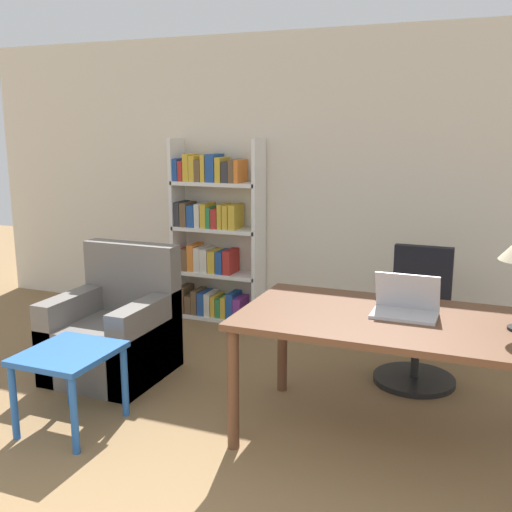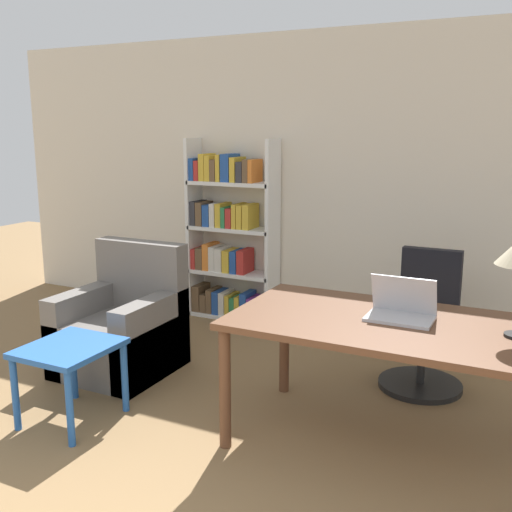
{
  "view_description": "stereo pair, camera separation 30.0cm",
  "coord_description": "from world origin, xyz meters",
  "px_view_note": "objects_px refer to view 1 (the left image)",
  "views": [
    {
      "loc": [
        1.16,
        -0.79,
        1.85
      ],
      "look_at": [
        -0.27,
        2.78,
        1.02
      ],
      "focal_mm": 42.0,
      "sensor_mm": 36.0,
      "label": 1
    },
    {
      "loc": [
        1.43,
        -0.67,
        1.85
      ],
      "look_at": [
        -0.27,
        2.78,
        1.02
      ],
      "focal_mm": 42.0,
      "sensor_mm": 36.0,
      "label": 2
    }
  ],
  "objects_px": {
    "office_chair": "(418,328)",
    "side_table_blue": "(69,363)",
    "armchair": "(115,334)",
    "bookshelf": "(212,239)",
    "desk": "(391,332)",
    "laptop": "(405,306)"
  },
  "relations": [
    {
      "from": "laptop",
      "to": "bookshelf",
      "type": "xyz_separation_m",
      "value": [
        -2.08,
        1.69,
        -0.03
      ]
    },
    {
      "from": "armchair",
      "to": "bookshelf",
      "type": "distance_m",
      "value": 1.6
    },
    {
      "from": "side_table_blue",
      "to": "armchair",
      "type": "distance_m",
      "value": 0.86
    },
    {
      "from": "side_table_blue",
      "to": "armchair",
      "type": "height_order",
      "value": "armchair"
    },
    {
      "from": "armchair",
      "to": "desk",
      "type": "bearing_deg",
      "value": -6.47
    },
    {
      "from": "desk",
      "to": "side_table_blue",
      "type": "bearing_deg",
      "value": -162.78
    },
    {
      "from": "desk",
      "to": "armchair",
      "type": "distance_m",
      "value": 2.15
    },
    {
      "from": "side_table_blue",
      "to": "laptop",
      "type": "bearing_deg",
      "value": 18.69
    },
    {
      "from": "office_chair",
      "to": "armchair",
      "type": "xyz_separation_m",
      "value": [
        -2.15,
        -0.74,
        -0.09
      ]
    },
    {
      "from": "desk",
      "to": "armchair",
      "type": "bearing_deg",
      "value": 173.53
    },
    {
      "from": "laptop",
      "to": "office_chair",
      "type": "xyz_separation_m",
      "value": [
        -0.02,
        0.91,
        -0.42
      ]
    },
    {
      "from": "office_chair",
      "to": "armchair",
      "type": "bearing_deg",
      "value": -160.92
    },
    {
      "from": "office_chair",
      "to": "side_table_blue",
      "type": "height_order",
      "value": "office_chair"
    },
    {
      "from": "laptop",
      "to": "side_table_blue",
      "type": "relative_size",
      "value": 0.65
    },
    {
      "from": "laptop",
      "to": "office_chair",
      "type": "height_order",
      "value": "laptop"
    },
    {
      "from": "armchair",
      "to": "bookshelf",
      "type": "height_order",
      "value": "bookshelf"
    },
    {
      "from": "desk",
      "to": "armchair",
      "type": "relative_size",
      "value": 1.81
    },
    {
      "from": "office_chair",
      "to": "bookshelf",
      "type": "height_order",
      "value": "bookshelf"
    },
    {
      "from": "office_chair",
      "to": "side_table_blue",
      "type": "bearing_deg",
      "value": -140.7
    },
    {
      "from": "laptop",
      "to": "office_chair",
      "type": "distance_m",
      "value": 1.0
    },
    {
      "from": "office_chair",
      "to": "side_table_blue",
      "type": "xyz_separation_m",
      "value": [
        -1.91,
        -1.56,
        0.02
      ]
    },
    {
      "from": "side_table_blue",
      "to": "bookshelf",
      "type": "distance_m",
      "value": 2.37
    }
  ]
}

